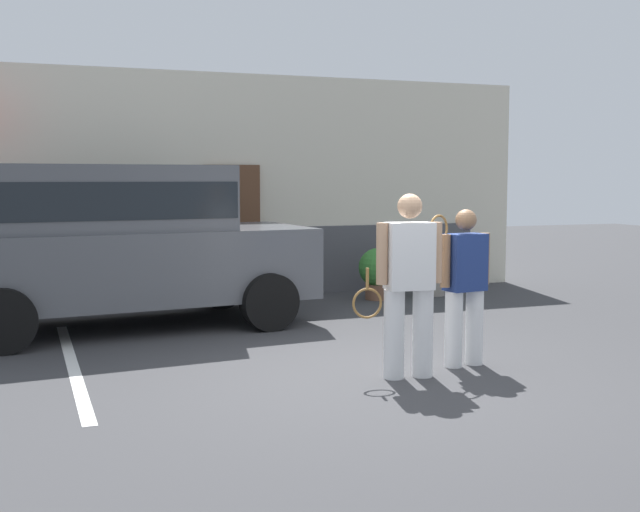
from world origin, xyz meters
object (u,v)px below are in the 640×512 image
(tennis_player_woman, at_px, (464,284))
(potted_plant_secondary, at_px, (433,268))
(tennis_player_man, at_px, (408,283))
(parked_suv, at_px, (117,238))
(potted_plant_by_porch, at_px, (378,271))

(tennis_player_woman, height_order, potted_plant_secondary, tennis_player_woman)
(tennis_player_man, xyz_separation_m, potted_plant_secondary, (2.82, 4.69, -0.47))
(parked_suv, xyz_separation_m, tennis_player_woman, (3.03, -3.29, -0.31))
(tennis_player_woman, xyz_separation_m, potted_plant_secondary, (2.07, 4.46, -0.39))
(tennis_player_woman, distance_m, potted_plant_secondary, 4.93)
(tennis_player_woman, xyz_separation_m, potted_plant_by_porch, (1.05, 4.37, -0.38))
(tennis_player_man, relative_size, tennis_player_woman, 1.10)
(potted_plant_by_porch, distance_m, potted_plant_secondary, 1.02)
(potted_plant_by_porch, bearing_deg, tennis_player_man, -111.34)
(tennis_player_woman, distance_m, potted_plant_by_porch, 4.51)
(potted_plant_secondary, bearing_deg, tennis_player_woman, -114.95)
(tennis_player_man, distance_m, tennis_player_woman, 0.78)
(tennis_player_woman, relative_size, potted_plant_secondary, 2.00)
(parked_suv, bearing_deg, tennis_player_man, -62.36)
(parked_suv, distance_m, potted_plant_by_porch, 4.28)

